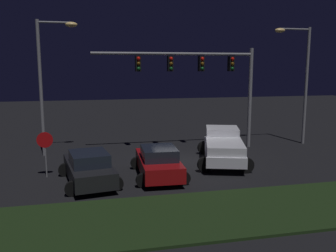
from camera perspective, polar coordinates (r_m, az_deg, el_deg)
name	(u,v)px	position (r m, az deg, el deg)	size (l,w,h in m)	color
ground_plane	(177,161)	(20.79, 1.44, -5.51)	(80.00, 80.00, 0.00)	black
grass_median	(228,212)	(13.87, 9.34, -13.15)	(21.29, 4.27, 0.10)	black
pickup_truck	(223,144)	(20.62, 8.65, -2.89)	(3.93, 5.75, 1.80)	silver
car_sedan	(89,168)	(17.12, -12.33, -6.43)	(2.91, 4.62, 1.51)	black
car_sedan_far	(158,162)	(17.71, -1.51, -5.68)	(2.60, 4.47, 1.51)	maroon
traffic_signal_gantry	(202,71)	(23.22, 5.32, 8.56)	(10.32, 0.56, 6.50)	slate
street_lamp_left	(48,72)	(22.64, -18.32, 8.10)	(2.34, 0.44, 7.99)	slate
street_lamp_right	(300,71)	(26.37, 20.02, 8.08)	(2.62, 0.44, 7.91)	slate
stop_sign	(45,146)	(18.43, -18.74, -2.96)	(0.76, 0.08, 2.23)	slate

